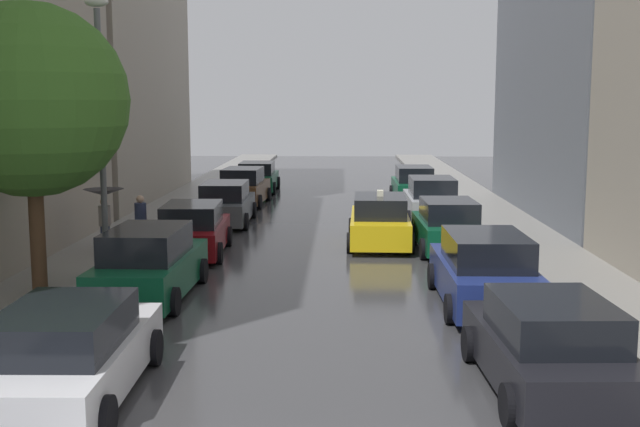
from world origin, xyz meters
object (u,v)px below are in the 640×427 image
Objects in this scene: parked_car_left_fifth at (243,188)px; parked_car_right_fifth at (414,186)px; parked_car_left_nearest at (68,355)px; parked_car_left_second at (149,265)px; taxi_midroad at (380,222)px; pedestrian_by_kerb at (104,203)px; parked_car_left_third at (193,231)px; lamp_post_left at (101,119)px; parked_car_right_nearest at (549,347)px; pedestrian_foreground at (141,220)px; parked_car_right_second at (484,272)px; street_tree_left at (31,101)px; parked_car_right_fourth at (431,201)px; parked_car_left_sixth at (257,178)px; parked_car_right_third at (448,227)px; parked_car_left_fourth at (226,204)px.

parked_car_left_fifth is 1.01× the size of parked_car_right_fifth.
parked_car_left_nearest is 6.43m from parked_car_left_second.
pedestrian_by_kerb reaches higher than taxi_midroad.
lamp_post_left is at bearing 153.66° from parked_car_left_third.
parked_car_right_nearest is 2.75× the size of pedestrian_foreground.
parked_car_left_third is 13.68m from parked_car_right_nearest.
parked_car_left_second is at bearing 86.26° from parked_car_right_second.
lamp_post_left is at bearing 11.46° from parked_car_left_nearest.
pedestrian_foreground is (-9.56, 11.64, 0.26)m from parked_car_right_nearest.
parked_car_left_third is at bearing 63.85° from street_tree_left.
parked_car_right_fourth is at bearing 49.24° from street_tree_left.
taxi_midroad is (5.74, 1.90, 0.01)m from parked_car_left_third.
taxi_midroad is at bearing -159.90° from parked_car_left_sixth.
street_tree_left is at bearing 119.45° from parked_car_right_third.
parked_car_left_second reaches higher than parked_car_right_nearest.
street_tree_left is at bearing 139.23° from parked_car_right_fourth.
parked_car_right_third is at bearing 30.80° from street_tree_left.
parked_car_left_third is 2.78m from pedestrian_by_kerb.
parked_car_right_second is 1.09× the size of parked_car_right_fifth.
parked_car_right_third reaches higher than parked_car_left_third.
parked_car_left_sixth is at bearing 18.15° from parked_car_right_second.
parked_car_left_third is at bearing 125.12° from pedestrian_by_kerb.
parked_car_right_fourth reaches higher than parked_car_right_fifth.
parked_car_right_fourth is 2.33× the size of pedestrian_by_kerb.
taxi_midroad is at bearing -23.09° from parked_car_left_nearest.
pedestrian_foreground is at bearing 173.39° from parked_car_left_sixth.
parked_car_left_sixth is 0.91× the size of taxi_midroad.
pedestrian_foreground is at bearing 102.63° from taxi_midroad.
parked_car_left_fourth is 10.19m from parked_car_right_fifth.
parked_car_left_fifth is 0.93× the size of parked_car_right_second.
pedestrian_foreground is at bearing 36.98° from parked_car_right_nearest.
parked_car_right_second is at bearing -13.19° from lamp_post_left.
taxi_midroad is 0.69× the size of street_tree_left.
parked_car_right_second is 0.70× the size of street_tree_left.
parked_car_right_second is 0.67× the size of lamp_post_left.
parked_car_right_nearest is 0.95× the size of taxi_midroad.
parked_car_right_fifth is 21.33m from street_tree_left.
street_tree_left reaches higher than pedestrian_foreground.
parked_car_left_fifth is 0.63× the size of lamp_post_left.
street_tree_left is 0.96× the size of lamp_post_left.
parked_car_left_second is 7.81m from parked_car_right_second.
parked_car_left_sixth is 8.73m from parked_car_right_fifth.
parked_car_left_nearest is 20.22m from parked_car_right_fourth.
parked_car_left_second is at bearing 177.01° from parked_car_left_third.
parked_car_right_fifth is (7.79, 12.80, 0.03)m from parked_car_left_third.
parked_car_left_nearest is 25.70m from parked_car_right_fifth.
parked_car_left_third reaches higher than parked_car_right_nearest.
parked_car_left_nearest is 1.00× the size of parked_car_left_second.
lamp_post_left is (0.12, -4.05, 3.21)m from pedestrian_foreground.
parked_car_left_fourth reaches higher than parked_car_left_sixth.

